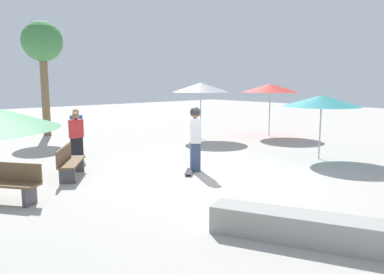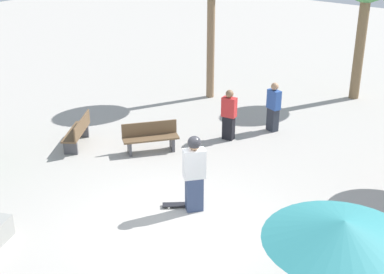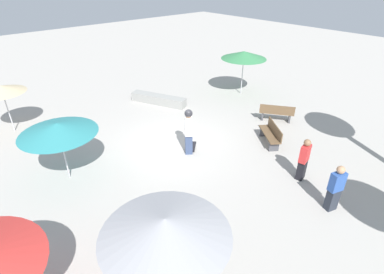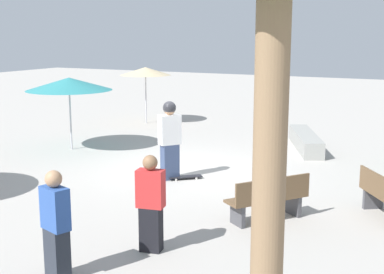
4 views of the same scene
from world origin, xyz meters
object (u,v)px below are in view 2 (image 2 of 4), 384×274
at_px(skater_main, 194,171).
at_px(skateboard, 179,205).
at_px(bench_near, 78,132).
at_px(bench_far, 150,137).
at_px(bystander_far, 273,107).
at_px(bystander_watching, 229,115).
at_px(shade_umbrella_teal, 343,231).

xyz_separation_m(skater_main, skateboard, (-0.13, 0.34, -0.95)).
distance_m(skater_main, bench_near, 5.03).
bearing_deg(bench_far, bench_near, -25.09).
height_order(bench_near, bench_far, same).
xyz_separation_m(skateboard, bystander_far, (5.42, 0.80, 0.73)).
bearing_deg(skater_main, bystander_watching, -117.53).
relative_size(bench_far, shade_umbrella_teal, 0.62).
height_order(bench_far, shade_umbrella_teal, shade_umbrella_teal).
relative_size(shade_umbrella_teal, bystander_far, 1.59).
bearing_deg(bench_near, bench_far, -96.17).
bearing_deg(skateboard, bench_near, -51.85).
height_order(bystander_watching, bystander_far, bystander_far).
distance_m(bench_near, bench_far, 2.20).
xyz_separation_m(bench_far, bystander_watching, (2.14, -1.22, 0.35)).
height_order(bench_near, shade_umbrella_teal, shade_umbrella_teal).
bearing_deg(bystander_far, shade_umbrella_teal, -33.93).
bearing_deg(bench_near, skateboard, -134.73).
bearing_deg(shade_umbrella_teal, skater_main, 69.86).
relative_size(skateboard, bystander_far, 0.46).
distance_m(bench_near, shade_umbrella_teal, 9.55).
xyz_separation_m(bench_near, shade_umbrella_teal, (-2.20, -9.17, 1.52)).
xyz_separation_m(skateboard, bystander_watching, (3.99, 1.47, 0.72)).
relative_size(skater_main, shade_umbrella_teal, 0.74).
xyz_separation_m(skater_main, bystander_watching, (3.86, 1.81, -0.22)).
xyz_separation_m(bench_near, bystander_watching, (3.21, -3.14, 0.35)).
relative_size(bench_near, bystander_watching, 1.00).
relative_size(skater_main, bystander_watching, 1.19).
bearing_deg(bench_near, bystander_far, -74.57).
distance_m(bench_far, bystander_far, 4.06).
distance_m(bystander_watching, bystander_far, 1.58).
xyz_separation_m(bench_near, bystander_far, (4.64, -3.82, 0.36)).
xyz_separation_m(bench_near, bench_far, (1.06, -1.92, 0.00)).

